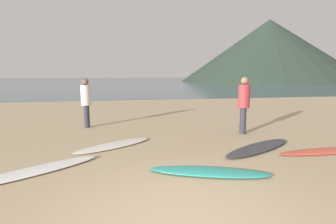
{
  "coord_description": "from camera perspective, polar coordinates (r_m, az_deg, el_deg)",
  "views": [
    {
      "loc": [
        -0.71,
        -2.94,
        1.91
      ],
      "look_at": [
        0.96,
        5.83,
        0.6
      ],
      "focal_mm": 28.19,
      "sensor_mm": 36.0,
      "label": 1
    }
  ],
  "objects": [
    {
      "name": "ground_plane",
      "position": [
        13.11,
        -7.54,
        -0.54
      ],
      "size": [
        120.0,
        120.0,
        0.2
      ],
      "primitive_type": "cube",
      "color": "tan",
      "rests_on": "ground"
    },
    {
      "name": "ocean_water",
      "position": [
        68.94,
        -10.26,
        6.64
      ],
      "size": [
        140.0,
        100.0,
        0.01
      ],
      "primitive_type": "cube",
      "color": "#475B6B",
      "rests_on": "ground"
    },
    {
      "name": "headland_hill",
      "position": [
        68.34,
        20.88,
        12.27
      ],
      "size": [
        41.18,
        41.18,
        14.41
      ],
      "primitive_type": "cone",
      "color": "#28382B",
      "rests_on": "ground"
    },
    {
      "name": "surfboard_0",
      "position": [
        5.85,
        -26.96,
        -11.28
      ],
      "size": [
        2.49,
        1.94,
        0.07
      ],
      "primitive_type": "ellipsoid",
      "rotation": [
        0.0,
        0.0,
        0.6
      ],
      "color": "white",
      "rests_on": "ground"
    },
    {
      "name": "surfboard_1",
      "position": [
        7.16,
        -11.61,
        -7.03
      ],
      "size": [
        2.22,
        1.72,
        0.07
      ],
      "primitive_type": "ellipsoid",
      "rotation": [
        0.0,
        0.0,
        0.57
      ],
      "color": "silver",
      "rests_on": "ground"
    },
    {
      "name": "surfboard_2",
      "position": [
        5.24,
        8.91,
        -12.63
      ],
      "size": [
        2.35,
        1.26,
        0.09
      ],
      "primitive_type": "ellipsoid",
      "rotation": [
        0.0,
        0.0,
        -0.33
      ],
      "color": "teal",
      "rests_on": "ground"
    },
    {
      "name": "surfboard_3",
      "position": [
        7.14,
        19.06,
        -7.27
      ],
      "size": [
        2.56,
        1.79,
        0.09
      ],
      "primitive_type": "ellipsoid",
      "rotation": [
        0.0,
        0.0,
        0.51
      ],
      "color": "#333338",
      "rests_on": "ground"
    },
    {
      "name": "surfboard_4",
      "position": [
        7.6,
        31.4,
        -7.17
      ],
      "size": [
        2.7,
        0.52,
        0.07
      ],
      "primitive_type": "ellipsoid",
      "rotation": [
        0.0,
        0.0,
        0.02
      ],
      "color": "#D84C38",
      "rests_on": "ground"
    },
    {
      "name": "person_0",
      "position": [
        8.63,
        16.06,
        2.39
      ],
      "size": [
        0.36,
        0.36,
        1.8
      ],
      "rotation": [
        0.0,
        0.0,
        3.35
      ],
      "color": "#2D2D38",
      "rests_on": "ground"
    },
    {
      "name": "person_1",
      "position": [
        9.71,
        -17.3,
        2.71
      ],
      "size": [
        0.35,
        0.35,
        1.73
      ],
      "rotation": [
        0.0,
        0.0,
        0.54
      ],
      "color": "#2D2D38",
      "rests_on": "ground"
    }
  ]
}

